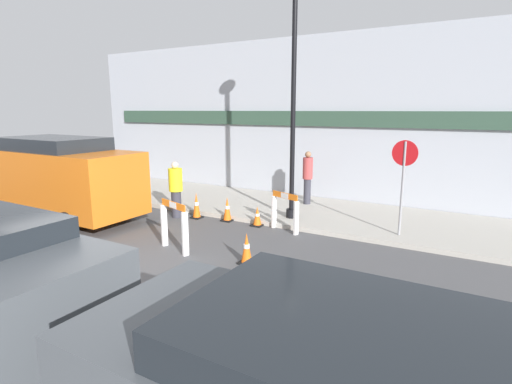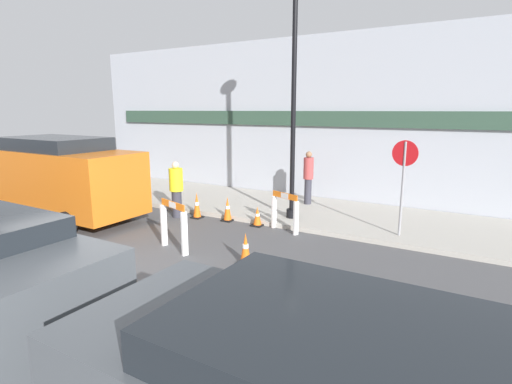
# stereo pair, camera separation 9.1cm
# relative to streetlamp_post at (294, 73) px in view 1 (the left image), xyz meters

# --- Properties ---
(ground_plane) EXTENTS (60.00, 60.00, 0.00)m
(ground_plane) POSITION_rel_streetlamp_post_xyz_m (-1.48, -5.24, -4.02)
(ground_plane) COLOR #4C4C4F
(sidewalk_slab) EXTENTS (18.00, 3.64, 0.12)m
(sidewalk_slab) POSITION_rel_streetlamp_post_xyz_m (-1.48, 1.08, -3.96)
(sidewalk_slab) COLOR #ADA89E
(sidewalk_slab) RESTS_ON ground_plane
(storefront_facade) EXTENTS (18.00, 0.22, 5.50)m
(storefront_facade) POSITION_rel_streetlamp_post_xyz_m (-1.48, 2.97, -1.27)
(storefront_facade) COLOR #A3A8B2
(storefront_facade) RESTS_ON ground_plane
(streetlamp_post) EXTENTS (0.44, 0.44, 6.16)m
(streetlamp_post) POSITION_rel_streetlamp_post_xyz_m (0.00, 0.00, 0.00)
(streetlamp_post) COLOR black
(streetlamp_post) RESTS_ON sidewalk_slab
(stop_sign) EXTENTS (0.60, 0.08, 2.28)m
(stop_sign) POSITION_rel_streetlamp_post_xyz_m (2.94, -0.13, -2.37)
(stop_sign) COLOR gray
(stop_sign) RESTS_ON sidewalk_slab
(barricade_0) EXTENTS (0.87, 0.42, 1.02)m
(barricade_0) POSITION_rel_streetlamp_post_xyz_m (0.23, -0.89, -3.47)
(barricade_0) COLOR white
(barricade_0) RESTS_ON ground_plane
(barricade_1) EXTENTS (0.94, 0.41, 1.12)m
(barricade_1) POSITION_rel_streetlamp_post_xyz_m (-1.25, -3.44, -3.41)
(barricade_1) COLOR white
(barricade_1) RESTS_ON ground_plane
(traffic_cone_0) EXTENTS (0.30, 0.30, 0.54)m
(traffic_cone_0) POSITION_rel_streetlamp_post_xyz_m (-0.62, -0.84, -3.77)
(traffic_cone_0) COLOR black
(traffic_cone_0) RESTS_ON ground_plane
(traffic_cone_1) EXTENTS (0.30, 0.30, 0.69)m
(traffic_cone_1) POSITION_rel_streetlamp_post_xyz_m (-1.59, -0.84, -3.69)
(traffic_cone_1) COLOR black
(traffic_cone_1) RESTS_ON ground_plane
(traffic_cone_2) EXTENTS (0.30, 0.30, 0.75)m
(traffic_cone_2) POSITION_rel_streetlamp_post_xyz_m (-2.54, -1.03, -3.66)
(traffic_cone_2) COLOR black
(traffic_cone_2) RESTS_ON ground_plane
(traffic_cone_3) EXTENTS (0.30, 0.30, 0.65)m
(traffic_cone_3) POSITION_rel_streetlamp_post_xyz_m (0.54, -3.29, -3.71)
(traffic_cone_3) COLOR black
(traffic_cone_3) RESTS_ON ground_plane
(person_worker) EXTENTS (0.45, 0.45, 1.64)m
(person_worker) POSITION_rel_streetlamp_post_xyz_m (-3.11, -1.25, -3.16)
(person_worker) COLOR #33333D
(person_worker) RESTS_ON ground_plane
(person_pedestrian) EXTENTS (0.34, 0.34, 1.69)m
(person_pedestrian) POSITION_rel_streetlamp_post_xyz_m (-0.27, 1.77, -2.99)
(person_pedestrian) COLOR #33333D
(person_pedestrian) RESTS_ON sidewalk_slab
(work_van) EXTENTS (5.44, 2.10, 2.33)m
(work_van) POSITION_rel_streetlamp_post_xyz_m (-6.03, -2.99, -2.75)
(work_van) COLOR #D16619
(work_van) RESTS_ON ground_plane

